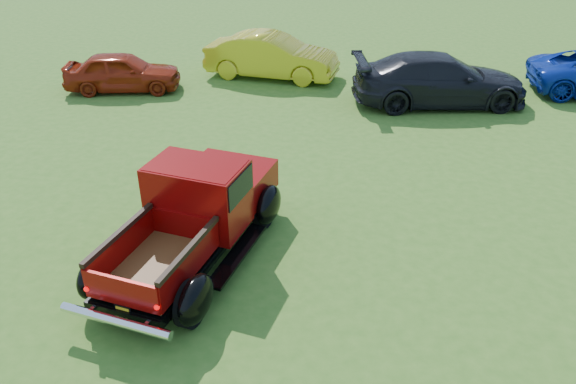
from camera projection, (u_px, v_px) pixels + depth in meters
The scene contains 5 objects.
ground at pixel (305, 252), 10.24m from camera, with size 120.00×120.00×0.00m, color #36611B.
pickup_truck at pixel (200, 210), 9.96m from camera, with size 3.03×4.89×1.71m.
show_car_red at pixel (123, 72), 17.71m from camera, with size 1.44×3.57×1.22m, color maroon.
show_car_yellow at pixel (272, 56), 18.83m from camera, with size 1.54×4.41×1.45m, color gold.
show_car_grey at pixel (440, 80), 16.59m from camera, with size 2.08×5.12×1.49m, color black.
Camera 1 is at (0.61, -8.37, 5.97)m, focal length 35.00 mm.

